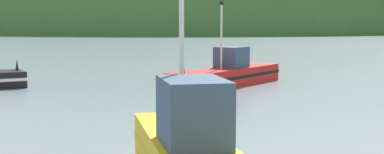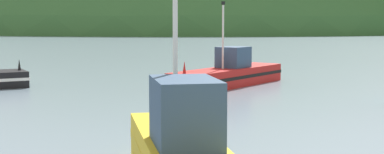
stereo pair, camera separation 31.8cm
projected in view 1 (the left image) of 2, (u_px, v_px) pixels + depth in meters
The scene contains 3 objects.
hill_mid_left at pixel (161, 30), 218.56m from camera, with size 219.07×175.25×76.84m, color #386633.
hill_mid_right at pixel (39, 29), 252.40m from camera, with size 185.53×148.42×72.16m, color #47703D.
fishing_boat_red at pixel (227, 74), 33.76m from camera, with size 6.07×9.96×5.14m.
Camera 1 is at (11.53, 4.73, 4.04)m, focal length 51.49 mm.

